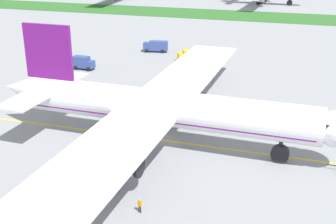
# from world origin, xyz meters

# --- Properties ---
(ground_plane) EXTENTS (600.00, 600.00, 0.00)m
(ground_plane) POSITION_xyz_m (0.00, 0.00, 0.00)
(ground_plane) COLOR gray
(ground_plane) RESTS_ON ground
(apron_taxi_line) EXTENTS (280.00, 0.36, 0.01)m
(apron_taxi_line) POSITION_xyz_m (0.00, 0.05, 0.00)
(apron_taxi_line) COLOR yellow
(apron_taxi_line) RESTS_ON ground
(grass_median_strip) EXTENTS (320.00, 24.00, 0.10)m
(grass_median_strip) POSITION_xyz_m (0.00, 114.83, 0.05)
(grass_median_strip) COLOR #2D6628
(grass_median_strip) RESTS_ON ground
(airliner_foreground) EXTENTS (50.68, 80.65, 16.03)m
(airliner_foreground) POSITION_xyz_m (0.06, -1.26, 5.45)
(airliner_foreground) COLOR white
(airliner_foreground) RESTS_ON ground
(ground_crew_wingwalker_port) EXTENTS (0.56, 0.36, 1.65)m
(ground_crew_wingwalker_port) POSITION_xyz_m (3.52, -17.89, 1.00)
(ground_crew_wingwalker_port) COLOR black
(ground_crew_wingwalker_port) RESTS_ON ground
(service_truck_baggage_loader) EXTENTS (6.43, 3.15, 2.84)m
(service_truck_baggage_loader) POSITION_xyz_m (-18.34, 50.62, 1.56)
(service_truck_baggage_loader) COLOR #33478C
(service_truck_baggage_loader) RESTS_ON ground
(service_truck_fuel_bowser) EXTENTS (4.93, 2.56, 2.90)m
(service_truck_fuel_bowser) POSITION_xyz_m (-28.41, 30.36, 1.55)
(service_truck_fuel_bowser) COLOR #33478C
(service_truck_fuel_bowser) RESTS_ON ground
(service_truck_catering_van) EXTENTS (5.58, 4.46, 2.86)m
(service_truck_catering_van) POSITION_xyz_m (-7.59, 43.54, 1.55)
(service_truck_catering_van) COLOR yellow
(service_truck_catering_van) RESTS_ON ground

